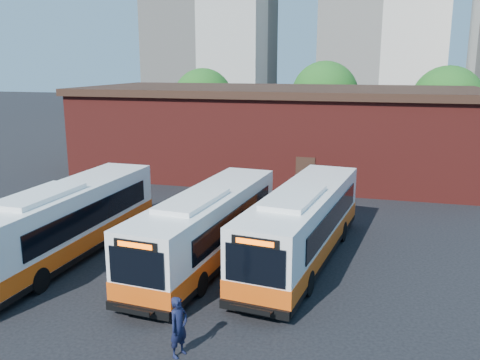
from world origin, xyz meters
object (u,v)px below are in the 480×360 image
(bus_mideast, at_px, (207,230))
(transit_worker, at_px, (179,327))
(bus_east, at_px, (303,227))
(bus_midwest, at_px, (64,225))

(bus_mideast, bearing_deg, transit_worker, -72.55)
(bus_mideast, distance_m, transit_worker, 7.06)
(bus_mideast, xyz_separation_m, bus_east, (3.79, 1.16, 0.04))
(bus_mideast, bearing_deg, bus_midwest, -163.31)
(bus_mideast, distance_m, bus_east, 3.97)
(bus_mideast, relative_size, bus_east, 0.97)
(bus_midwest, distance_m, bus_mideast, 6.07)
(bus_midwest, xyz_separation_m, bus_east, (9.74, 2.37, -0.01))
(bus_midwest, bearing_deg, bus_mideast, 13.04)
(bus_midwest, xyz_separation_m, bus_mideast, (5.95, 1.20, -0.05))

